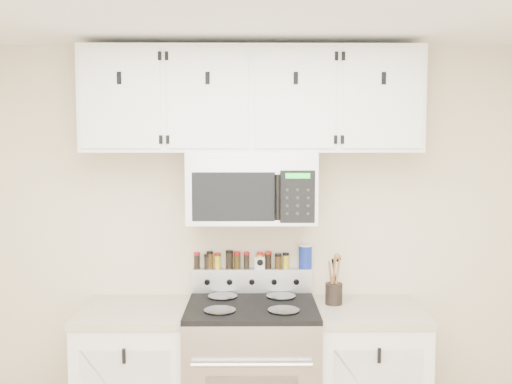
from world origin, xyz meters
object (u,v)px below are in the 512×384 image
salt_canister (305,256)px  utensil_crock (334,292)px  range (252,380)px  microwave (252,187)px

salt_canister → utensil_crock: bearing=-49.8°
range → microwave: bearing=89.8°
microwave → utensil_crock: size_ratio=2.53×
microwave → utensil_crock: (0.50, -0.03, -0.63)m
range → microwave: 1.15m
utensil_crock → microwave: bearing=176.5°
microwave → utensil_crock: microwave is taller
microwave → salt_canister: (0.34, 0.16, -0.45)m
microwave → utensil_crock: 0.81m
microwave → salt_canister: size_ratio=4.94×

